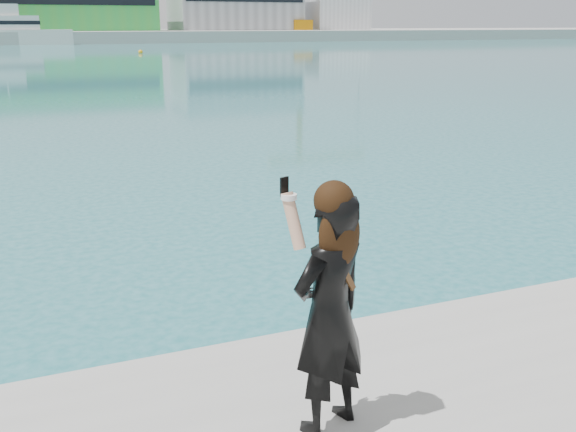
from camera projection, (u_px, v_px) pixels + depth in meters
name	position (u px, v px, depth m)	size (l,w,h in m)	color
far_quay	(28.00, 36.00, 119.89)	(320.00, 40.00, 2.00)	#9E9E99
warehouse_green	(70.00, 1.00, 119.15)	(30.60, 16.36, 10.50)	green
ancillary_shed	(336.00, 15.00, 137.40)	(12.00, 10.00, 6.00)	silver
flagpole_right	(153.00, 5.00, 118.22)	(1.28, 0.16, 8.00)	silver
motor_yacht	(11.00, 30.00, 103.01)	(17.74, 5.21, 8.24)	silver
buoy_near	(141.00, 53.00, 74.53)	(0.50, 0.50, 0.50)	#FFAC0D
woman	(330.00, 307.00, 4.05)	(0.69, 0.57, 1.71)	black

